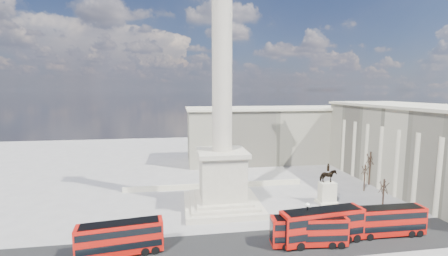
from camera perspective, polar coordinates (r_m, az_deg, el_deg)
ground at (r=53.82m, az=0.45°, el=-16.71°), size 180.00×180.00×0.00m
asphalt_road at (r=46.14m, az=9.18°, el=-21.11°), size 120.00×9.00×0.01m
nelsons_column at (r=54.86m, az=-0.37°, el=-2.13°), size 14.00×14.00×49.85m
balustrade_wall at (r=68.43m, az=-1.73°, el=-10.90°), size 40.00×0.60×1.10m
building_east at (r=79.88m, az=32.93°, el=-2.96°), size 19.00×46.00×18.60m
building_northeast at (r=93.82m, az=8.64°, el=-1.14°), size 51.00×17.00×16.60m
red_bus_a at (r=44.46m, az=-19.02°, el=-19.18°), size 11.29×3.90×4.48m
red_bus_b at (r=47.22m, az=18.24°, el=-17.18°), size 12.49×4.04×4.98m
red_bus_c at (r=45.96m, az=15.92°, el=-18.27°), size 10.81×3.41×4.31m
red_bus_d at (r=53.26m, az=28.86°, el=-15.17°), size 11.05×2.78×4.47m
victorian_lamp at (r=45.95m, az=15.56°, el=-16.48°), size 0.52×0.52×6.05m
equestrian_statue at (r=62.45m, az=19.07°, el=-11.01°), size 3.75×2.82×7.88m
bare_tree_near at (r=58.79m, az=28.17°, el=-9.68°), size 1.63×1.63×7.11m
bare_tree_mid at (r=72.11m, az=25.28°, el=-7.10°), size 1.62×1.62×6.16m
bare_tree_far at (r=76.94m, az=26.12°, el=-5.07°), size 2.00×2.00×8.16m
pedestrian_walking at (r=57.97m, az=27.51°, el=-14.72°), size 0.79×0.60×1.94m
pedestrian_standing at (r=58.17m, az=23.59°, el=-14.43°), size 1.18×1.13×1.92m
pedestrian_crossing at (r=56.98m, az=22.92°, el=-15.02°), size 0.98×0.91×1.62m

